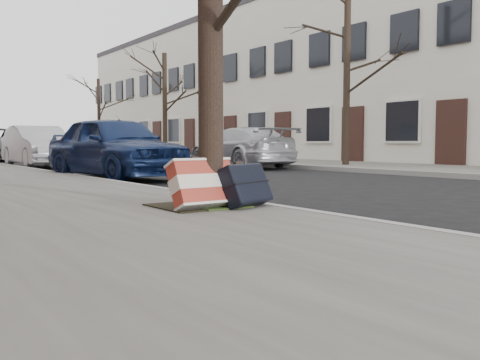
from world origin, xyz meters
TOP-DOWN VIEW (x-y plane):
  - ground at (0.00, 0.00)m, footprint 120.00×120.00m
  - far_sidewalk at (7.80, 15.00)m, footprint 4.00×70.00m
  - house_far at (13.15, 16.00)m, footprint 6.70×40.00m
  - dirt_patch at (-2.00, 1.20)m, footprint 0.85×0.85m
  - suitcase_red at (-2.08, 0.93)m, footprint 0.68×0.39m
  - suitcase_navy at (-1.62, 0.84)m, footprint 0.69×0.53m
  - car_near_front at (-0.40, 7.41)m, footprint 2.10×4.26m
  - car_near_mid at (-0.33, 14.01)m, footprint 1.47×4.07m
  - car_far_front at (4.84, 10.14)m, footprint 2.04×4.46m
  - car_far_back at (4.55, 19.40)m, footprint 2.75×4.63m
  - tree_far_a at (7.20, 7.89)m, footprint 0.21×0.21m
  - tree_far_b at (7.20, 19.92)m, footprint 0.23×0.23m
  - tree_far_c at (7.20, 28.93)m, footprint 0.20×0.20m

SIDE VIEW (x-z plane):
  - ground at x=0.00m, z-range 0.00..0.00m
  - far_sidewalk at x=7.80m, z-range 0.00..0.12m
  - dirt_patch at x=-2.00m, z-range 0.12..0.14m
  - suitcase_navy at x=-1.62m, z-range 0.12..0.59m
  - suitcase_red at x=-2.08m, z-range 0.12..0.63m
  - car_far_front at x=4.84m, z-range 0.00..1.26m
  - car_near_mid at x=-0.33m, z-range 0.00..1.33m
  - car_near_front at x=-0.40m, z-range 0.00..1.40m
  - car_far_back at x=4.55m, z-range 0.00..1.48m
  - tree_far_c at x=7.20m, z-range 0.12..4.77m
  - tree_far_b at x=7.20m, z-range 0.12..5.13m
  - tree_far_a at x=7.20m, z-range 0.12..5.62m
  - house_far at x=13.15m, z-range 0.00..7.20m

